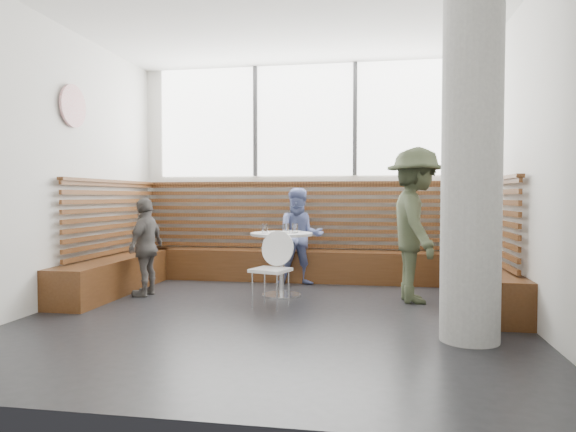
% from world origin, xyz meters
% --- Properties ---
extents(room, '(5.00, 5.00, 3.20)m').
position_xyz_m(room, '(0.00, 0.00, 1.60)').
color(room, silver).
rests_on(room, ground).
extents(booth, '(5.00, 2.50, 1.44)m').
position_xyz_m(booth, '(0.00, 1.77, 0.41)').
color(booth, '#412410').
rests_on(booth, ground).
extents(concrete_column, '(0.50, 0.50, 3.20)m').
position_xyz_m(concrete_column, '(1.85, -0.60, 1.60)').
color(concrete_column, gray).
rests_on(concrete_column, ground).
extents(wall_art, '(0.03, 0.50, 0.50)m').
position_xyz_m(wall_art, '(-2.46, 0.40, 2.30)').
color(wall_art, white).
rests_on(wall_art, room).
extents(cafe_table, '(0.77, 0.77, 0.79)m').
position_xyz_m(cafe_table, '(-0.09, 1.07, 0.57)').
color(cafe_table, silver).
rests_on(cafe_table, ground).
extents(cafe_chair, '(0.40, 0.40, 0.84)m').
position_xyz_m(cafe_chair, '(-0.10, 0.51, 0.49)').
color(cafe_chair, white).
rests_on(cafe_chair, ground).
extents(adult_man, '(0.81, 1.24, 1.81)m').
position_xyz_m(adult_man, '(1.52, 1.00, 0.90)').
color(adult_man, '#373F2A').
rests_on(adult_man, ground).
extents(child_back, '(0.76, 0.66, 1.35)m').
position_xyz_m(child_back, '(0.02, 1.90, 0.68)').
color(child_back, '#5F6CA5').
rests_on(child_back, ground).
extents(child_left, '(0.36, 0.74, 1.22)m').
position_xyz_m(child_left, '(-1.77, 0.84, 0.61)').
color(child_left, '#5C5753').
rests_on(child_left, ground).
extents(plate_near, '(0.18, 0.18, 0.01)m').
position_xyz_m(plate_near, '(-0.18, 1.18, 0.80)').
color(plate_near, white).
rests_on(plate_near, cafe_table).
extents(plate_far, '(0.20, 0.20, 0.01)m').
position_xyz_m(plate_far, '(0.03, 1.22, 0.80)').
color(plate_far, white).
rests_on(plate_far, cafe_table).
extents(glass_left, '(0.07, 0.07, 0.12)m').
position_xyz_m(glass_left, '(-0.29, 0.97, 0.85)').
color(glass_left, white).
rests_on(glass_left, cafe_table).
extents(glass_mid, '(0.08, 0.08, 0.12)m').
position_xyz_m(glass_mid, '(-0.03, 1.05, 0.85)').
color(glass_mid, white).
rests_on(glass_mid, cafe_table).
extents(glass_right, '(0.07, 0.07, 0.12)m').
position_xyz_m(glass_right, '(0.08, 1.06, 0.85)').
color(glass_right, white).
rests_on(glass_right, cafe_table).
extents(menu_card, '(0.21, 0.18, 0.00)m').
position_xyz_m(menu_card, '(-0.08, 0.84, 0.79)').
color(menu_card, '#A5C64C').
rests_on(menu_card, cafe_table).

